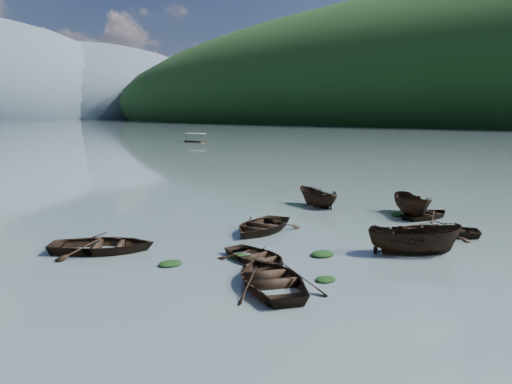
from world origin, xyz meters
TOP-DOWN VIEW (x-y plane):
  - ground_plane at (0.00, 0.00)m, footprint 2400.00×2400.00m
  - right_hill_far at (460.00, 220.00)m, footprint 520.00×1200.00m
  - haze_mtn_d at (320.00, 900.00)m, footprint 520.00×520.00m
  - rowboat_0 at (-5.09, 5.79)m, footprint 2.91×3.98m
  - rowboat_1 at (-6.88, 2.70)m, footprint 5.32×6.03m
  - rowboat_2 at (1.55, 1.75)m, footprint 4.41×4.29m
  - rowboat_3 at (5.96, 3.18)m, footprint 5.37×5.58m
  - rowboat_4 at (9.92, 6.20)m, footprint 4.25×3.20m
  - rowboat_5 at (9.66, 7.17)m, footprint 4.00×4.67m
  - rowboat_6 at (-10.01, 11.87)m, footprint 6.29×5.97m
  - rowboat_7 at (-1.11, 10.18)m, footprint 6.11×5.36m
  - rowboat_8 at (7.25, 13.67)m, footprint 2.23×4.25m
  - weed_clump_0 at (-4.70, 1.79)m, footprint 0.94×0.77m
  - weed_clump_1 at (1.46, 1.95)m, footprint 0.91×0.73m
  - weed_clump_2 at (-2.09, 4.41)m, footprint 1.26×1.01m
  - weed_clump_3 at (7.64, 4.94)m, footprint 0.80×0.67m
  - weed_clump_4 at (7.82, 2.53)m, footprint 1.08×0.85m
  - weed_clump_5 at (-8.54, 7.74)m, footprint 1.14×0.92m
  - weed_clump_6 at (-5.38, 6.86)m, footprint 0.99×0.82m
  - weed_clump_7 at (9.01, 7.75)m, footprint 1.14×0.91m
  - pontoon_right at (48.31, 94.47)m, footprint 3.66×5.92m

SIDE VIEW (x-z plane):
  - ground_plane at x=0.00m, z-range 0.00..0.00m
  - right_hill_far at x=460.00m, z-range -95.00..95.00m
  - haze_mtn_d at x=320.00m, z-range -110.00..110.00m
  - rowboat_0 at x=-5.09m, z-range -0.40..0.40m
  - rowboat_1 at x=-6.88m, z-range -0.52..0.52m
  - rowboat_2 at x=1.55m, z-range -0.86..0.86m
  - rowboat_3 at x=5.96m, z-range -0.47..0.47m
  - rowboat_4 at x=9.92m, z-range -0.42..0.42m
  - rowboat_5 at x=9.66m, z-range -0.87..0.87m
  - rowboat_6 at x=-10.01m, z-range -0.53..0.53m
  - rowboat_7 at x=-1.11m, z-range -0.53..0.53m
  - rowboat_8 at x=7.25m, z-range -0.78..0.78m
  - weed_clump_0 at x=-4.70m, z-range -0.10..0.10m
  - weed_clump_1 at x=1.46m, z-range -0.10..0.10m
  - weed_clump_2 at x=-2.09m, z-range -0.14..0.14m
  - weed_clump_3 at x=7.64m, z-range -0.09..0.09m
  - weed_clump_4 at x=7.82m, z-range -0.11..0.11m
  - weed_clump_5 at x=-8.54m, z-range -0.12..0.12m
  - weed_clump_6 at x=-5.38m, z-range -0.10..0.10m
  - weed_clump_7 at x=9.01m, z-range -0.12..0.12m
  - pontoon_right at x=48.31m, z-range -1.06..1.06m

